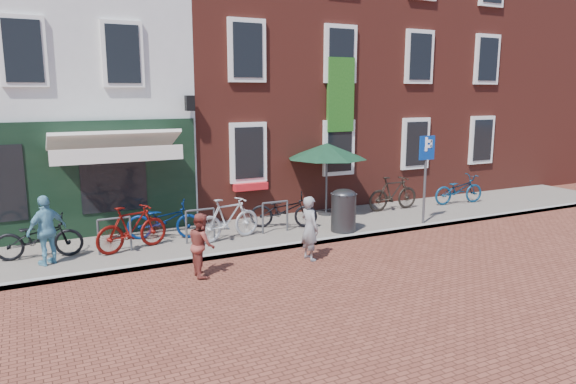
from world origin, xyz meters
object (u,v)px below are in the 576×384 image
boy (202,245)px  cafe_person (47,230)px  woman (310,228)px  bicycle_0 (39,237)px  bicycle_4 (284,210)px  parasol (327,148)px  bicycle_3 (228,219)px  bicycle_2 (164,220)px  parking_sign (426,164)px  bicycle_1 (132,228)px  bicycle_5 (393,193)px  litter_bin (344,208)px  bicycle_6 (459,189)px

boy → cafe_person: cafe_person is taller
woman → boy: bearing=81.7°
bicycle_0 → bicycle_4: same height
parasol → woman: bearing=-125.9°
bicycle_3 → bicycle_2: bearing=48.2°
bicycle_2 → cafe_person: bearing=129.0°
parking_sign → boy: 6.90m
parking_sign → bicycle_4: (-3.68, 1.33, -1.19)m
bicycle_3 → bicycle_4: (1.75, 0.48, -0.05)m
bicycle_0 → bicycle_1: 1.95m
bicycle_2 → bicycle_5: bicycle_5 is taller
bicycle_2 → bicycle_5: size_ratio=1.03×
litter_bin → bicycle_4: 1.62m
woman → boy: 2.46m
boy → bicycle_2: boy is taller
boy → bicycle_6: boy is taller
litter_bin → bicycle_2: (-4.36, 1.38, -0.14)m
woman → bicycle_4: bearing=-19.9°
parasol → bicycle_6: (4.63, -0.63, -1.51)m
litter_bin → cafe_person: bearing=176.1°
bicycle_3 → bicycle_6: (8.20, 0.69, -0.05)m
bicycle_6 → bicycle_5: bearing=91.9°
litter_bin → bicycle_5: litter_bin is taller
bicycle_0 → litter_bin: bearing=-89.8°
bicycle_5 → bicycle_2: bearing=91.8°
litter_bin → cafe_person: (-7.03, 0.48, 0.13)m
woman → bicycle_3: bearing=23.4°
cafe_person → bicycle_4: bearing=156.3°
bicycle_2 → litter_bin: bearing=-87.2°
parking_sign → bicycle_1: (-7.71, 1.00, -1.14)m
bicycle_5 → litter_bin: bearing=119.3°
litter_bin → parasol: size_ratio=0.50×
parking_sign → bicycle_4: parking_sign is taller
litter_bin → bicycle_2: 4.58m
bicycle_4 → bicycle_5: bearing=-57.5°
bicycle_0 → bicycle_2: (2.82, 0.36, 0.00)m
woman → bicycle_4: size_ratio=0.80×
bicycle_4 → bicycle_6: (6.45, 0.21, 0.00)m
boy → bicycle_5: bearing=-65.1°
bicycle_4 → parasol: bearing=-38.6°
woman → bicycle_0: 5.92m
bicycle_4 → cafe_person: bearing=122.3°
parasol → bicycle_1: (-5.85, -1.16, -1.45)m
bicycle_3 → litter_bin: bearing=-112.3°
boy → bicycle_6: size_ratio=0.72×
woman → bicycle_4: 2.56m
litter_bin → bicycle_5: (2.72, 1.44, -0.09)m
bicycle_1 → bicycle_2: 1.11m
woman → bicycle_3: size_ratio=0.82×
parasol → bicycle_6: bearing=-7.7°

